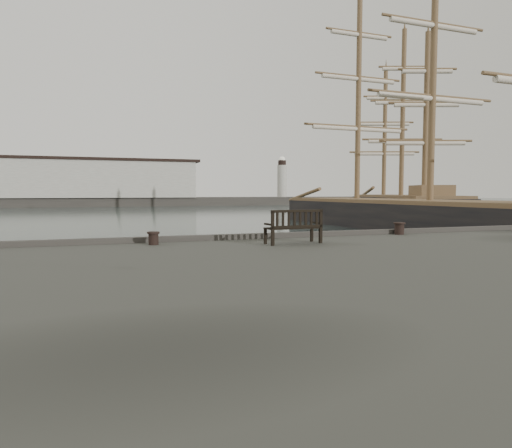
{
  "coord_description": "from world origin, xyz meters",
  "views": [
    {
      "loc": [
        -6.16,
        -15.26,
        3.19
      ],
      "look_at": [
        -1.04,
        -0.5,
        2.1
      ],
      "focal_mm": 32.0,
      "sensor_mm": 36.0,
      "label": 1
    }
  ],
  "objects": [
    {
      "name": "ground",
      "position": [
        0.0,
        0.0,
        0.0
      ],
      "size": [
        400.0,
        400.0,
        0.0
      ],
      "primitive_type": "plane",
      "color": "black",
      "rests_on": "ground"
    },
    {
      "name": "breakwater",
      "position": [
        -4.56,
        92.0,
        4.3
      ],
      "size": [
        140.0,
        9.5,
        12.2
      ],
      "color": "#383530",
      "rests_on": "ground"
    },
    {
      "name": "bench",
      "position": [
        -0.32,
        -2.05,
        1.89
      ],
      "size": [
        1.87,
        0.79,
        1.05
      ],
      "rotation": [
        0.0,
        0.0,
        0.09
      ],
      "color": "black",
      "rests_on": "quay"
    },
    {
      "name": "bollard_left",
      "position": [
        -4.56,
        -0.9,
        1.76
      ],
      "size": [
        0.49,
        0.49,
        0.4
      ],
      "primitive_type": "cylinder",
      "rotation": [
        0.0,
        0.0,
        0.32
      ],
      "color": "black",
      "rests_on": "quay"
    },
    {
      "name": "bollard_right",
      "position": [
        4.82,
        -0.5,
        1.79
      ],
      "size": [
        0.49,
        0.49,
        0.47
      ],
      "primitive_type": "cylinder",
      "rotation": [
        0.0,
        0.0,
        -0.09
      ],
      "color": "black",
      "rests_on": "quay"
    },
    {
      "name": "tall_ship_main",
      "position": [
        19.07,
        14.8,
        0.72
      ],
      "size": [
        8.43,
        37.78,
        28.21
      ],
      "rotation": [
        0.0,
        0.0,
        0.02
      ],
      "color": "black",
      "rests_on": "ground"
    },
    {
      "name": "tall_ship_far",
      "position": [
        30.63,
        34.0,
        0.83
      ],
      "size": [
        15.87,
        29.91,
        25.29
      ],
      "rotation": [
        0.0,
        0.0,
        -0.34
      ],
      "color": "black",
      "rests_on": "ground"
    }
  ]
}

